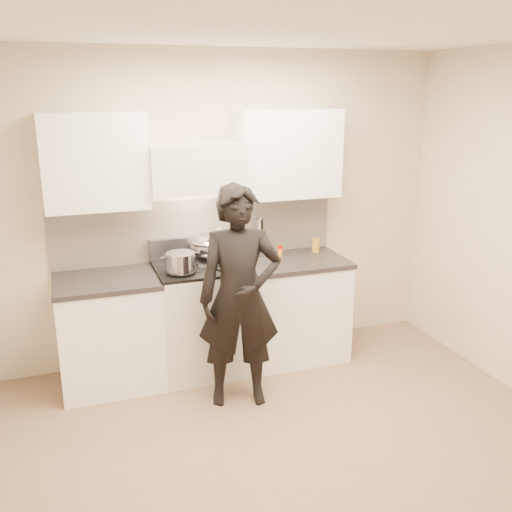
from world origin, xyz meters
The scene contains 11 objects.
ground_plane centered at (0.00, 0.00, 0.00)m, with size 4.00×4.00×0.00m, color #86674D.
room_shell centered at (-0.06, 0.37, 1.60)m, with size 4.04×3.54×2.70m.
stove centered at (-0.30, 1.42, 0.47)m, with size 0.76×0.65×0.96m.
counter_right centered at (0.53, 1.43, 0.46)m, with size 0.92×0.67×0.92m.
counter_left centered at (-1.08, 1.43, 0.46)m, with size 0.82×0.67×0.92m.
wok centered at (-0.16, 1.57, 1.07)m, with size 0.42×0.51×0.34m.
stock_pot centered at (-0.50, 1.28, 1.04)m, with size 0.33×0.27×0.16m.
utensil_crock centered at (0.30, 1.64, 1.02)m, with size 0.13×0.13×0.34m.
spice_jar centered at (0.46, 1.55, 0.97)m, with size 0.04×0.04×0.10m.
oil_glass centered at (0.82, 1.58, 0.98)m, with size 0.07×0.07×0.13m.
person centered at (-0.15, 0.82, 0.86)m, with size 0.63×0.41×1.72m, color black.
Camera 1 is at (-1.34, -3.02, 2.38)m, focal length 40.00 mm.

